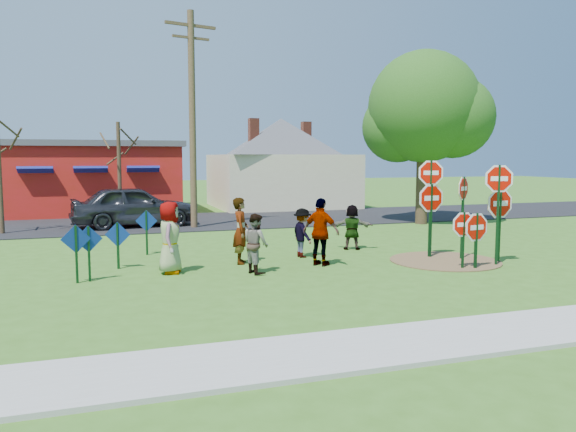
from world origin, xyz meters
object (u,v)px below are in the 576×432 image
stop_sign_a (464,228)px  stop_sign_b (431,183)px  person_a (170,238)px  suv (133,206)px  utility_pole (192,116)px  person_b (241,231)px  stop_sign_c (499,191)px  stop_sign_d (463,196)px  leafy_tree (426,113)px

stop_sign_a → stop_sign_b: size_ratio=0.55×
person_a → suv: size_ratio=0.36×
utility_pole → person_b: bearing=-90.0°
stop_sign_c → person_a: size_ratio=1.57×
stop_sign_b → person_b: stop_sign_b is taller
stop_sign_d → person_b: bearing=133.9°
utility_pole → leafy_tree: bearing=-9.5°
person_b → utility_pole: (-0.00, 8.58, 3.86)m
suv → stop_sign_d: bearing=-148.2°
stop_sign_a → leafy_tree: 11.33m
stop_sign_d → leafy_tree: leafy_tree is taller
person_b → suv: bearing=29.7°
stop_sign_a → stop_sign_d: size_ratio=0.65×
stop_sign_d → person_b: stop_sign_d is taller
stop_sign_c → person_b: 7.34m
stop_sign_b → suv: bearing=146.0°
stop_sign_a → suv: suv is taller
person_a → utility_pole: bearing=2.4°
stop_sign_b → person_b: 5.89m
person_b → suv: person_b is taller
stop_sign_b → person_a: bearing=-162.4°
stop_sign_c → suv: 15.39m
stop_sign_a → person_a: bearing=168.5°
stop_sign_c → person_b: stop_sign_c is taller
person_a → person_b: person_b is taller
leafy_tree → stop_sign_c: bearing=-110.5°
utility_pole → stop_sign_d: bearing=-57.4°
stop_sign_b → suv: 13.39m
person_b → leafy_tree: (10.30, 6.86, 4.09)m
person_b → utility_pole: 9.41m
stop_sign_d → leafy_tree: 9.69m
stop_sign_a → leafy_tree: bearing=66.3°
person_b → person_a: bearing=125.1°
stop_sign_c → leafy_tree: (3.51, 9.41, 2.93)m
leafy_tree → stop_sign_d: bearing=-115.0°
stop_sign_d → suv: size_ratio=0.50×
stop_sign_d → suv: bearing=95.2°
person_a → leafy_tree: (12.39, 7.60, 4.09)m
stop_sign_a → person_a: person_a is taller
stop_sign_d → person_a: bearing=141.9°
stop_sign_a → stop_sign_d: stop_sign_d is taller
person_b → suv: (-2.46, 9.69, -0.02)m
stop_sign_b → person_b: (-5.68, 0.85, -1.32)m
utility_pole → suv: bearing=155.7°
stop_sign_c → leafy_tree: bearing=93.4°
utility_pole → stop_sign_b: bearing=-58.9°
person_b → leafy_tree: leafy_tree is taller
stop_sign_c → utility_pole: utility_pole is taller
suv → utility_pole: (2.46, -1.11, 3.87)m
stop_sign_a → person_b: 6.19m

